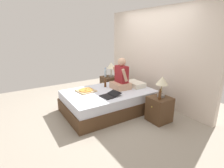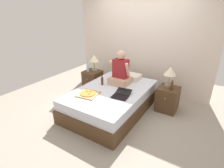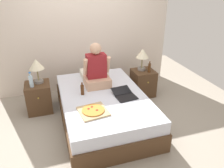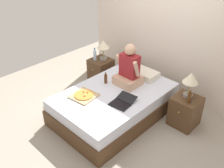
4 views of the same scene
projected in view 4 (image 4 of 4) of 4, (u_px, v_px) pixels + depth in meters
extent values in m
plane|color=#9E9384|center=(115.00, 114.00, 4.67)|extent=(5.75, 5.75, 0.00)
cube|color=beige|center=(165.00, 31.00, 4.90)|extent=(3.75, 0.12, 2.50)
cube|color=#4C331E|center=(115.00, 108.00, 4.59)|extent=(1.40, 2.15, 0.30)
cube|color=silver|center=(115.00, 96.00, 4.46)|extent=(1.36, 2.08, 0.21)
cube|color=#4C331E|center=(101.00, 71.00, 5.56)|extent=(0.44, 0.44, 0.55)
sphere|color=gold|center=(93.00, 70.00, 5.36)|extent=(0.03, 0.03, 0.03)
cylinder|color=gray|center=(103.00, 58.00, 5.41)|extent=(0.16, 0.16, 0.05)
cylinder|color=olive|center=(103.00, 53.00, 5.34)|extent=(0.02, 0.02, 0.22)
cone|color=beige|center=(103.00, 44.00, 5.23)|extent=(0.26, 0.26, 0.18)
cylinder|color=silver|center=(95.00, 56.00, 5.35)|extent=(0.07, 0.07, 0.20)
cylinder|color=silver|center=(95.00, 50.00, 5.29)|extent=(0.03, 0.03, 0.06)
cylinder|color=blue|center=(95.00, 48.00, 5.27)|extent=(0.04, 0.03, 0.02)
cube|color=#4C331E|center=(185.00, 111.00, 4.31)|extent=(0.44, 0.44, 0.55)
sphere|color=gold|center=(179.00, 112.00, 4.11)|extent=(0.03, 0.03, 0.03)
cylinder|color=gray|center=(188.00, 95.00, 4.20)|extent=(0.16, 0.16, 0.05)
cylinder|color=olive|center=(189.00, 88.00, 4.13)|extent=(0.02, 0.02, 0.22)
cone|color=beige|center=(191.00, 78.00, 4.02)|extent=(0.26, 0.26, 0.18)
cylinder|color=#512D14|center=(189.00, 98.00, 4.01)|extent=(0.06, 0.06, 0.18)
cylinder|color=#512D14|center=(190.00, 92.00, 3.95)|extent=(0.03, 0.03, 0.05)
cube|color=silver|center=(144.00, 74.00, 4.84)|extent=(0.52, 0.34, 0.12)
cube|color=tan|center=(128.00, 80.00, 4.59)|extent=(0.44, 0.40, 0.16)
cube|color=maroon|center=(130.00, 66.00, 4.46)|extent=(0.34, 0.20, 0.42)
sphere|color=tan|center=(130.00, 50.00, 4.30)|extent=(0.20, 0.20, 0.20)
cylinder|color=tan|center=(119.00, 62.00, 4.53)|extent=(0.07, 0.18, 0.32)
cylinder|color=tan|center=(136.00, 69.00, 4.30)|extent=(0.07, 0.18, 0.32)
cube|color=black|center=(120.00, 105.00, 4.06)|extent=(0.34, 0.25, 0.02)
cube|color=black|center=(127.00, 97.00, 4.18)|extent=(0.33, 0.23, 0.06)
cube|color=tan|center=(84.00, 96.00, 4.27)|extent=(0.45, 0.45, 0.02)
cylinder|color=#CC7F33|center=(84.00, 95.00, 4.26)|extent=(0.33, 0.33, 0.02)
cylinder|color=maroon|center=(83.00, 92.00, 4.32)|extent=(0.04, 0.04, 0.00)
cylinder|color=maroon|center=(84.00, 96.00, 4.21)|extent=(0.04, 0.04, 0.00)
cylinder|color=maroon|center=(87.00, 93.00, 4.30)|extent=(0.04, 0.04, 0.00)
cylinder|color=#4C2811|center=(106.00, 79.00, 4.62)|extent=(0.06, 0.06, 0.17)
cylinder|color=#4C2811|center=(106.00, 74.00, 4.56)|extent=(0.03, 0.03, 0.05)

